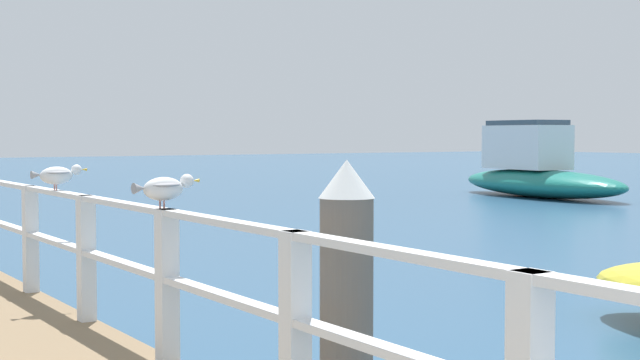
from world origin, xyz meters
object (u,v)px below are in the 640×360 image
(dock_piling_near, at_px, (346,334))
(boat_1, at_px, (536,171))
(seagull_foreground, at_px, (164,187))
(channel_buoy, at_px, (523,170))
(seagull_background, at_px, (57,174))

(dock_piling_near, height_order, boat_1, boat_1)
(dock_piling_near, bearing_deg, seagull_foreground, 103.95)
(dock_piling_near, bearing_deg, channel_buoy, 43.16)
(boat_1, distance_m, channel_buoy, 12.46)
(dock_piling_near, height_order, seagull_background, dock_piling_near)
(seagull_foreground, relative_size, seagull_background, 1.00)
(dock_piling_near, distance_m, boat_1, 24.99)
(channel_buoy, bearing_deg, boat_1, -133.55)
(boat_1, relative_size, channel_buoy, 5.24)
(seagull_foreground, height_order, seagull_background, same)
(dock_piling_near, height_order, channel_buoy, dock_piling_near)
(seagull_background, relative_size, channel_buoy, 0.34)
(dock_piling_near, bearing_deg, boat_1, 41.52)
(dock_piling_near, distance_m, seagull_foreground, 1.70)
(seagull_foreground, bearing_deg, dock_piling_near, 6.69)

